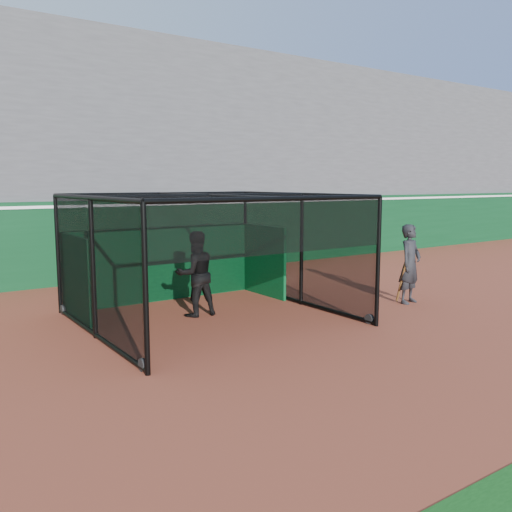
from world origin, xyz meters
TOP-DOWN VIEW (x-y plane):
  - ground at (0.00, 0.00)m, footprint 120.00×120.00m
  - outfield_wall at (0.00, 8.50)m, footprint 50.00×0.50m
  - grandstand at (0.00, 12.27)m, footprint 50.00×7.85m
  - batting_cage at (-0.72, 2.40)m, footprint 5.32×5.17m
  - batter at (-0.84, 2.85)m, footprint 1.00×0.81m
  - on_deck_player at (4.27, 0.95)m, footprint 0.82×0.63m

SIDE VIEW (x-z plane):
  - ground at x=0.00m, z-range 0.00..0.00m
  - batter at x=-0.84m, z-range 0.00..1.96m
  - on_deck_player at x=4.27m, z-range 0.00..2.01m
  - outfield_wall at x=0.00m, z-range 0.04..2.54m
  - batting_cage at x=-0.72m, z-range 0.00..2.75m
  - grandstand at x=0.00m, z-range 0.00..8.95m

